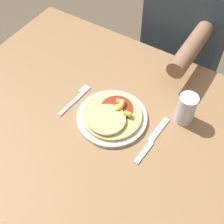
# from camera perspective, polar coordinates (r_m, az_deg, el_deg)

# --- Properties ---
(ground_plane) EXTENTS (8.00, 8.00, 0.00)m
(ground_plane) POSITION_cam_1_polar(r_m,az_deg,el_deg) (1.79, -0.61, -16.53)
(ground_plane) COLOR brown
(dining_table) EXTENTS (1.28, 0.93, 0.75)m
(dining_table) POSITION_cam_1_polar(r_m,az_deg,el_deg) (1.20, -0.87, -5.15)
(dining_table) COLOR #9E754C
(dining_table) RESTS_ON ground_plane
(plate) EXTENTS (0.26, 0.26, 0.01)m
(plate) POSITION_cam_1_polar(r_m,az_deg,el_deg) (1.13, 0.00, -1.03)
(plate) COLOR silver
(plate) RESTS_ON dining_table
(pizza) EXTENTS (0.22, 0.22, 0.04)m
(pizza) POSITION_cam_1_polar(r_m,az_deg,el_deg) (1.12, -0.05, -0.62)
(pizza) COLOR #DBBC7A
(pizza) RESTS_ON plate
(fork) EXTENTS (0.03, 0.18, 0.00)m
(fork) POSITION_cam_1_polar(r_m,az_deg,el_deg) (1.20, -6.52, 2.52)
(fork) COLOR silver
(fork) RESTS_ON dining_table
(knife) EXTENTS (0.03, 0.22, 0.00)m
(knife) POSITION_cam_1_polar(r_m,az_deg,el_deg) (1.09, 7.24, -5.19)
(knife) COLOR silver
(knife) RESTS_ON dining_table
(drinking_glass) EXTENTS (0.07, 0.07, 0.12)m
(drinking_glass) POSITION_cam_1_polar(r_m,az_deg,el_deg) (1.12, 13.41, 0.56)
(drinking_glass) COLOR silver
(drinking_glass) RESTS_ON dining_table
(person_diner) EXTENTS (0.37, 0.52, 1.19)m
(person_diner) POSITION_cam_1_polar(r_m,az_deg,el_deg) (1.59, 13.14, 13.24)
(person_diner) COLOR #2D2D38
(person_diner) RESTS_ON ground_plane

